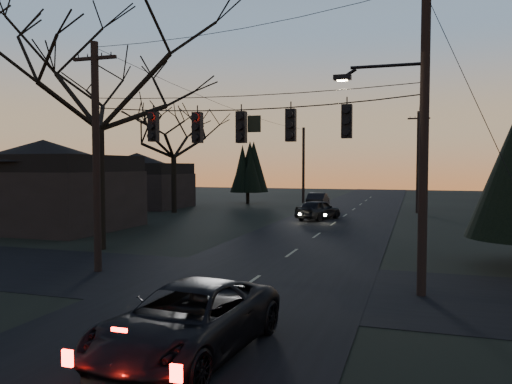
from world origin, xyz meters
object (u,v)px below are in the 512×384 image
(utility_pole_far_r, at_px, (417,213))
(suv_near, at_px, (188,321))
(sedan_oncoming_a, at_px, (318,210))
(utility_pole_far_l, at_px, (303,203))
(utility_pole_right, at_px, (421,296))
(sedan_oncoming_b, at_px, (318,201))
(bare_tree_left, at_px, (99,81))
(utility_pole_left, at_px, (98,272))

(utility_pole_far_r, height_order, suv_near, utility_pole_far_r)
(utility_pole_far_r, bearing_deg, suv_near, -97.76)
(utility_pole_far_r, height_order, sedan_oncoming_a, utility_pole_far_r)
(utility_pole_far_l, distance_m, suv_near, 43.05)
(utility_pole_right, distance_m, utility_pole_far_r, 28.00)
(sedan_oncoming_b, bearing_deg, utility_pole_far_r, 168.20)
(utility_pole_far_r, bearing_deg, utility_pole_far_l, 145.18)
(sedan_oncoming_a, bearing_deg, sedan_oncoming_b, -59.61)
(suv_near, bearing_deg, sedan_oncoming_a, 100.41)
(bare_tree_left, height_order, suv_near, bare_tree_left)
(utility_pole_far_r, distance_m, utility_pole_far_l, 14.01)
(utility_pole_right, bearing_deg, sedan_oncoming_b, 106.39)
(suv_near, distance_m, sedan_oncoming_b, 36.31)
(utility_pole_far_r, relative_size, sedan_oncoming_a, 1.97)
(utility_pole_right, distance_m, sedan_oncoming_a, 21.50)
(utility_pole_right, bearing_deg, utility_pole_far_l, 107.72)
(utility_pole_left, height_order, sedan_oncoming_b, utility_pole_left)
(utility_pole_far_r, distance_m, sedan_oncoming_b, 8.87)
(suv_near, relative_size, sedan_oncoming_a, 1.20)
(sedan_oncoming_a, bearing_deg, utility_pole_right, 128.71)
(utility_pole_right, height_order, bare_tree_left, bare_tree_left)
(suv_near, bearing_deg, utility_pole_left, 141.83)
(suv_near, bearing_deg, sedan_oncoming_b, 101.90)
(utility_pole_far_r, xyz_separation_m, sedan_oncoming_b, (-8.70, 1.58, 0.73))
(utility_pole_right, relative_size, utility_pole_left, 1.18)
(utility_pole_left, distance_m, utility_pole_far_r, 30.27)
(utility_pole_left, distance_m, sedan_oncoming_a, 20.84)
(utility_pole_far_r, height_order, bare_tree_left, bare_tree_left)
(sedan_oncoming_b, bearing_deg, suv_near, 94.80)
(bare_tree_left, height_order, sedan_oncoming_a, bare_tree_left)
(suv_near, bearing_deg, utility_pole_far_l, 104.67)
(suv_near, height_order, sedan_oncoming_b, sedan_oncoming_b)
(bare_tree_left, bearing_deg, utility_pole_far_l, 84.77)
(utility_pole_far_l, relative_size, bare_tree_left, 0.71)
(utility_pole_left, bearing_deg, utility_pole_right, 0.00)
(sedan_oncoming_b, bearing_deg, sedan_oncoming_a, 99.07)
(bare_tree_left, relative_size, sedan_oncoming_a, 2.62)
(bare_tree_left, bearing_deg, utility_pole_right, -16.81)
(utility_pole_right, relative_size, sedan_oncoming_a, 2.31)
(utility_pole_left, bearing_deg, sedan_oncoming_b, 84.59)
(utility_pole_far_r, bearing_deg, bare_tree_left, -121.33)
(utility_pole_far_r, bearing_deg, utility_pole_right, -90.00)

